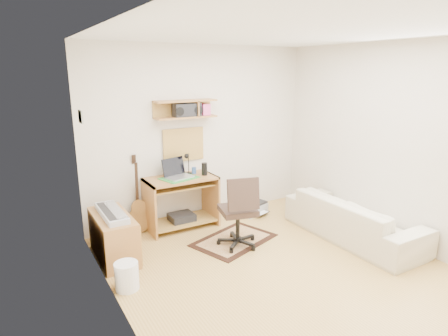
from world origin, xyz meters
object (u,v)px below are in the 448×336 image
sofa (353,212)px  cabinet (113,237)px  desk (181,203)px  printer (251,208)px  task_chair (238,210)px

sofa → cabinet: bearing=70.2°
cabinet → sofa: 3.15m
desk → printer: size_ratio=2.19×
desk → task_chair: (0.38, -0.94, 0.12)m
printer → desk: bearing=161.5°
cabinet → printer: 2.35m
cabinet → desk: bearing=22.6°
task_chair → desk: bearing=126.2°
desk → printer: bearing=-2.1°
desk → printer: (1.20, -0.04, -0.29)m
task_chair → cabinet: size_ratio=1.09×
task_chair → cabinet: (-1.48, 0.48, -0.22)m
cabinet → sofa: sofa is taller
cabinet → printer: bearing=10.2°
desk → printer: 1.23m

